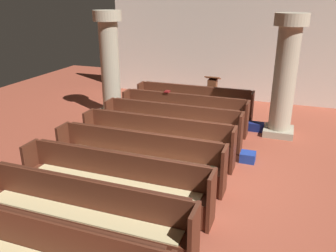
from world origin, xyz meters
TOP-DOWN VIEW (x-y plane):
  - ground_plane at (0.00, 0.00)m, footprint 19.20×19.20m
  - back_wall at (0.00, 6.08)m, footprint 10.00×0.16m
  - pew_row_0 at (-1.19, 3.54)m, footprint 3.51×0.46m
  - pew_row_1 at (-1.19, 2.53)m, footprint 3.51×0.46m
  - pew_row_2 at (-1.19, 1.53)m, footprint 3.51×0.47m
  - pew_row_3 at (-1.19, 0.52)m, footprint 3.51×0.46m
  - pew_row_4 at (-1.19, -0.49)m, footprint 3.51×0.46m
  - pew_row_5 at (-1.19, -1.50)m, footprint 3.51×0.47m
  - pew_row_6 at (-1.19, -2.51)m, footprint 3.51×0.46m
  - pillar_aisle_side at (1.34, 2.98)m, footprint 0.82×0.82m
  - pillar_far_side at (-3.67, 3.00)m, footprint 0.82×0.82m
  - lectern at (-0.90, 4.73)m, footprint 0.48×0.45m
  - hymn_book at (-1.74, 2.72)m, footprint 0.13×0.19m
  - kneeler_box_blue at (0.79, 1.05)m, footprint 0.33×0.32m
  - kneeler_box_navy at (0.74, 3.06)m, footprint 0.42×0.28m

SIDE VIEW (x-z plane):
  - ground_plane at x=0.00m, z-range 0.00..0.00m
  - kneeler_box_blue at x=0.79m, z-range 0.00..0.22m
  - kneeler_box_navy at x=0.74m, z-range 0.00..0.23m
  - lectern at x=-0.90m, z-range -0.09..0.99m
  - pew_row_0 at x=-1.19m, z-range 0.03..0.98m
  - pew_row_1 at x=-1.19m, z-range 0.03..0.98m
  - pew_row_2 at x=-1.19m, z-range 0.03..0.98m
  - pew_row_3 at x=-1.19m, z-range 0.03..0.98m
  - pew_row_4 at x=-1.19m, z-range 0.03..0.98m
  - pew_row_5 at x=-1.19m, z-range 0.03..0.98m
  - pew_row_6 at x=-1.19m, z-range 0.03..0.98m
  - hymn_book at x=-1.74m, z-range 0.96..0.99m
  - pillar_aisle_side at x=1.34m, z-range 0.07..3.19m
  - pillar_far_side at x=-3.67m, z-range 0.07..3.19m
  - back_wall at x=0.00m, z-range 0.00..4.50m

